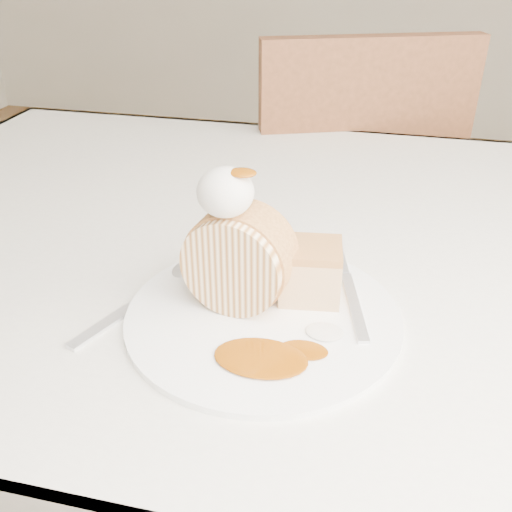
# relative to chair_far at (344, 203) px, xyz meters

# --- Properties ---
(table) EXTENTS (1.40, 0.90, 0.75)m
(table) POSITION_rel_chair_far_xyz_m (-0.01, -0.58, 0.13)
(table) COLOR silver
(table) RESTS_ON ground
(chair_far) EXTENTS (0.56, 0.56, 0.93)m
(chair_far) POSITION_rel_chair_far_xyz_m (0.00, 0.00, 0.00)
(chair_far) COLOR brown
(chair_far) RESTS_ON ground
(plate) EXTENTS (0.32, 0.32, 0.01)m
(plate) POSITION_rel_chair_far_xyz_m (-0.03, -0.78, 0.22)
(plate) COLOR white
(plate) RESTS_ON table
(roulade_slice) EXTENTS (0.11, 0.07, 0.11)m
(roulade_slice) POSITION_rel_chair_far_xyz_m (-0.06, -0.77, 0.28)
(roulade_slice) COLOR #FFE1B1
(roulade_slice) RESTS_ON plate
(cake_chunk) EXTENTS (0.07, 0.07, 0.05)m
(cake_chunk) POSITION_rel_chair_far_xyz_m (0.01, -0.74, 0.26)
(cake_chunk) COLOR tan
(cake_chunk) RESTS_ON plate
(whipped_cream) EXTENTS (0.06, 0.06, 0.05)m
(whipped_cream) POSITION_rel_chair_far_xyz_m (-0.07, -0.77, 0.36)
(whipped_cream) COLOR silver
(whipped_cream) RESTS_ON roulade_slice
(caramel_drizzle) EXTENTS (0.03, 0.02, 0.01)m
(caramel_drizzle) POSITION_rel_chair_far_xyz_m (-0.05, -0.77, 0.39)
(caramel_drizzle) COLOR #843F05
(caramel_drizzle) RESTS_ON whipped_cream
(caramel_pool) EXTENTS (0.10, 0.07, 0.00)m
(caramel_pool) POSITION_rel_chair_far_xyz_m (-0.01, -0.85, 0.23)
(caramel_pool) COLOR #843F05
(caramel_pool) RESTS_ON plate
(fork) EXTENTS (0.06, 0.17, 0.00)m
(fork) POSITION_rel_chair_far_xyz_m (0.06, -0.75, 0.23)
(fork) COLOR silver
(fork) RESTS_ON plate
(spoon) EXTENTS (0.09, 0.18, 0.00)m
(spoon) POSITION_rel_chair_far_xyz_m (-0.17, -0.81, 0.22)
(spoon) COLOR silver
(spoon) RESTS_ON table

